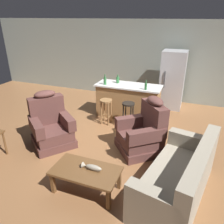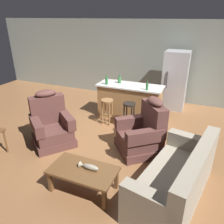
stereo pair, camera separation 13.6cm
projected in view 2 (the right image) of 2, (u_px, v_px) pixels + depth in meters
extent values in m
plane|color=brown|center=(111.00, 139.00, 5.22)|extent=(12.00, 12.00, 0.00)
cube|color=#939E93|center=(147.00, 61.00, 7.32)|extent=(12.00, 0.05, 2.60)
cube|color=brown|center=(83.00, 170.00, 3.54)|extent=(1.10, 0.60, 0.04)
cube|color=brown|center=(50.00, 182.00, 3.59)|extent=(0.06, 0.06, 0.38)
cube|color=brown|center=(104.00, 199.00, 3.25)|extent=(0.06, 0.06, 0.38)
cube|color=brown|center=(67.00, 165.00, 4.00)|extent=(0.06, 0.06, 0.38)
cube|color=brown|center=(116.00, 179.00, 3.65)|extent=(0.06, 0.06, 0.38)
cube|color=#4C3823|center=(91.00, 169.00, 3.52)|extent=(0.22, 0.07, 0.01)
ellipsoid|color=#9E937F|center=(91.00, 167.00, 3.51)|extent=(0.28, 0.09, 0.09)
cone|color=#9E937F|center=(81.00, 165.00, 3.57)|extent=(0.06, 0.10, 0.10)
cube|color=#9E937F|center=(171.00, 190.00, 3.55)|extent=(1.21, 2.03, 0.20)
cube|color=#9E937F|center=(173.00, 180.00, 3.47)|extent=(1.21, 2.03, 0.22)
cube|color=#9E937F|center=(197.00, 168.00, 3.15)|extent=(0.58, 1.90, 0.52)
cube|color=#9E937F|center=(151.00, 202.00, 2.72)|extent=(0.86, 0.37, 0.28)
cube|color=#9E937F|center=(191.00, 143.00, 4.01)|extent=(0.86, 0.37, 0.28)
cube|color=brown|center=(54.00, 140.00, 4.99)|extent=(1.18, 1.18, 0.18)
cube|color=brown|center=(53.00, 132.00, 4.91)|extent=(1.10, 1.09, 0.24)
cube|color=brown|center=(48.00, 109.00, 4.97)|extent=(0.66, 0.74, 0.64)
ellipsoid|color=brown|center=(46.00, 93.00, 4.82)|extent=(0.50, 0.53, 0.16)
cube|color=brown|center=(67.00, 119.00, 4.93)|extent=(0.73, 0.64, 0.26)
cube|color=brown|center=(37.00, 125.00, 4.65)|extent=(0.73, 0.64, 0.26)
cube|color=brown|center=(139.00, 147.00, 4.71)|extent=(1.18, 1.18, 0.18)
cube|color=brown|center=(139.00, 139.00, 4.62)|extent=(1.10, 1.09, 0.24)
cube|color=brown|center=(154.00, 118.00, 4.52)|extent=(0.67, 0.74, 0.64)
ellipsoid|color=brown|center=(155.00, 101.00, 4.37)|extent=(0.50, 0.52, 0.16)
cube|color=brown|center=(145.00, 136.00, 4.23)|extent=(0.73, 0.65, 0.26)
cube|color=brown|center=(133.00, 122.00, 4.81)|extent=(0.73, 0.65, 0.26)
cylinder|color=brown|center=(6.00, 142.00, 4.59)|extent=(0.04, 0.04, 0.52)
cube|color=#9E7042|center=(130.00, 102.00, 6.17)|extent=(1.71, 0.63, 0.91)
cube|color=silver|center=(130.00, 86.00, 5.97)|extent=(1.80, 0.70, 0.04)
cylinder|color=olive|center=(107.00, 101.00, 5.70)|extent=(0.32, 0.32, 0.04)
torus|color=olive|center=(107.00, 116.00, 5.88)|extent=(0.23, 0.23, 0.02)
cylinder|color=olive|center=(102.00, 113.00, 5.79)|extent=(0.04, 0.04, 0.64)
cylinder|color=olive|center=(109.00, 114.00, 5.72)|extent=(0.04, 0.04, 0.64)
cylinder|color=olive|center=(105.00, 110.00, 5.96)|extent=(0.04, 0.04, 0.64)
cylinder|color=olive|center=(112.00, 112.00, 5.89)|extent=(0.04, 0.04, 0.64)
cylinder|color=black|center=(129.00, 104.00, 5.48)|extent=(0.32, 0.32, 0.04)
torus|color=black|center=(129.00, 120.00, 5.66)|extent=(0.23, 0.23, 0.02)
cylinder|color=black|center=(124.00, 117.00, 5.57)|extent=(0.04, 0.04, 0.64)
cylinder|color=black|center=(131.00, 118.00, 5.50)|extent=(0.04, 0.04, 0.64)
cylinder|color=black|center=(127.00, 114.00, 5.74)|extent=(0.04, 0.04, 0.64)
cylinder|color=black|center=(134.00, 115.00, 5.67)|extent=(0.04, 0.04, 0.64)
cube|color=#B7B7BC|center=(175.00, 81.00, 6.64)|extent=(0.70, 0.66, 1.76)
cylinder|color=#333338|center=(167.00, 80.00, 6.38)|extent=(0.02, 0.02, 0.50)
cylinder|color=#2D6B38|center=(119.00, 80.00, 6.12)|extent=(0.09, 0.09, 0.17)
cylinder|color=#2D6B38|center=(119.00, 76.00, 6.07)|extent=(0.03, 0.03, 0.07)
cylinder|color=#2D6B38|center=(147.00, 87.00, 5.54)|extent=(0.06, 0.06, 0.18)
cylinder|color=#2D6B38|center=(147.00, 82.00, 5.49)|extent=(0.02, 0.02, 0.08)
cylinder|color=#2D6B38|center=(107.00, 81.00, 5.99)|extent=(0.08, 0.08, 0.20)
cylinder|color=#2D6B38|center=(107.00, 76.00, 5.93)|extent=(0.03, 0.03, 0.08)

